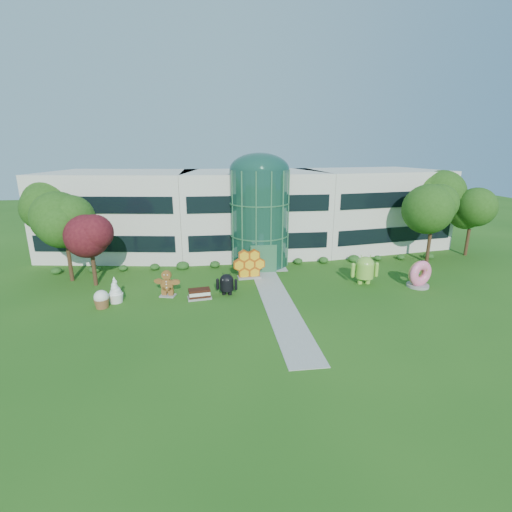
{
  "coord_description": "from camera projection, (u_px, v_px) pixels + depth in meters",
  "views": [
    {
      "loc": [
        -5.37,
        -25.45,
        11.83
      ],
      "look_at": [
        -1.15,
        6.0,
        2.6
      ],
      "focal_mm": 26.0,
      "sensor_mm": 36.0,
      "label": 1
    }
  ],
  "objects": [
    {
      "name": "building",
      "position": [
        252.0,
        211.0,
        44.04
      ],
      "size": [
        46.0,
        15.0,
        9.3
      ],
      "primitive_type": null,
      "color": "beige",
      "rests_on": "ground"
    },
    {
      "name": "cupcake",
      "position": [
        101.0,
        299.0,
        28.44
      ],
      "size": [
        1.49,
        1.49,
        1.42
      ],
      "primitive_type": null,
      "rotation": [
        0.0,
        0.0,
        0.31
      ],
      "color": "white",
      "rests_on": "ground"
    },
    {
      "name": "froyo",
      "position": [
        115.0,
        290.0,
        29.36
      ],
      "size": [
        1.3,
        1.3,
        2.12
      ],
      "primitive_type": null,
      "rotation": [
        0.0,
        0.0,
        0.06
      ],
      "color": "white",
      "rests_on": "ground"
    },
    {
      "name": "gingerbread",
      "position": [
        167.0,
        283.0,
        30.55
      ],
      "size": [
        2.63,
        1.58,
        2.27
      ],
      "primitive_type": null,
      "rotation": [
        0.0,
        0.0,
        -0.27
      ],
      "color": "brown",
      "rests_on": "ground"
    },
    {
      "name": "trees_backdrop",
      "position": [
        258.0,
        223.0,
        39.41
      ],
      "size": [
        52.0,
        8.0,
        8.4
      ],
      "primitive_type": null,
      "color": "#204912",
      "rests_on": "ground"
    },
    {
      "name": "ice_cream_sandwich",
      "position": [
        199.0,
        294.0,
        30.21
      ],
      "size": [
        2.02,
        1.21,
        0.85
      ],
      "primitive_type": null,
      "rotation": [
        0.0,
        0.0,
        0.14
      ],
      "color": "black",
      "rests_on": "ground"
    },
    {
      "name": "tree_red",
      "position": [
        92.0,
        253.0,
        32.53
      ],
      "size": [
        4.0,
        4.0,
        6.0
      ],
      "primitive_type": null,
      "color": "#3F0C14",
      "rests_on": "ground"
    },
    {
      "name": "donut",
      "position": [
        419.0,
        274.0,
        32.63
      ],
      "size": [
        2.59,
        1.74,
        2.47
      ],
      "primitive_type": null,
      "rotation": [
        0.0,
        0.0,
        0.28
      ],
      "color": "#FC5F84",
      "rests_on": "ground"
    },
    {
      "name": "atrium",
      "position": [
        259.0,
        218.0,
        38.26
      ],
      "size": [
        6.0,
        6.0,
        9.8
      ],
      "primitive_type": "cylinder",
      "color": "#194738",
      "rests_on": "ground"
    },
    {
      "name": "android_green",
      "position": [
        365.0,
        268.0,
        33.33
      ],
      "size": [
        2.73,
        1.91,
        2.98
      ],
      "primitive_type": null,
      "rotation": [
        0.0,
        0.0,
        -0.06
      ],
      "color": "#7EBB3C",
      "rests_on": "ground"
    },
    {
      "name": "walkway",
      "position": [
        277.0,
        300.0,
        30.11
      ],
      "size": [
        2.4,
        20.0,
        0.04
      ],
      "primitive_type": "cube",
      "color": "#9E9E93",
      "rests_on": "ground"
    },
    {
      "name": "honeycomb",
      "position": [
        249.0,
        265.0,
        34.85
      ],
      "size": [
        3.27,
        1.37,
        2.51
      ],
      "primitive_type": null,
      "rotation": [
        0.0,
        0.0,
        0.07
      ],
      "color": "yellow",
      "rests_on": "ground"
    },
    {
      "name": "android_black",
      "position": [
        227.0,
        283.0,
        30.88
      ],
      "size": [
        2.1,
        1.63,
        2.12
      ],
      "primitive_type": null,
      "rotation": [
        0.0,
        0.0,
        -0.22
      ],
      "color": "black",
      "rests_on": "ground"
    },
    {
      "name": "ground",
      "position": [
        281.0,
        310.0,
        28.21
      ],
      "size": [
        140.0,
        140.0,
        0.0
      ],
      "primitive_type": "plane",
      "color": "#215114",
      "rests_on": "ground"
    }
  ]
}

